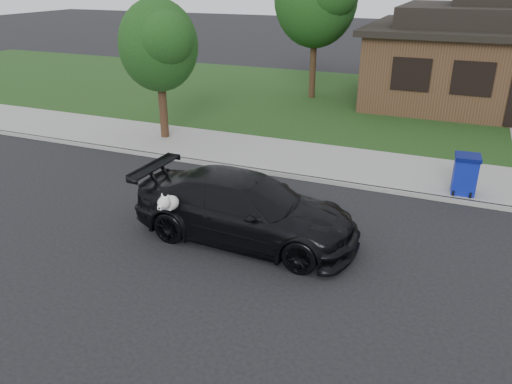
% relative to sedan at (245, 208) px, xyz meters
% --- Properties ---
extents(ground, '(120.00, 120.00, 0.00)m').
position_rel_sedan_xyz_m(ground, '(2.03, 0.24, -0.72)').
color(ground, black).
rests_on(ground, ground).
extents(sidewalk, '(60.00, 3.00, 0.12)m').
position_rel_sedan_xyz_m(sidewalk, '(2.03, 5.24, -0.66)').
color(sidewalk, gray).
rests_on(sidewalk, ground).
extents(curb, '(60.00, 0.12, 0.12)m').
position_rel_sedan_xyz_m(curb, '(2.03, 3.74, -0.66)').
color(curb, gray).
rests_on(curb, ground).
extents(lawn, '(60.00, 13.00, 0.13)m').
position_rel_sedan_xyz_m(lawn, '(2.03, 13.24, -0.66)').
color(lawn, '#193814').
rests_on(lawn, ground).
extents(sedan, '(5.02, 2.42, 1.44)m').
position_rel_sedan_xyz_m(sedan, '(0.00, 0.00, 0.00)').
color(sedan, black).
rests_on(sedan, ground).
extents(recycling_bin, '(0.66, 0.69, 1.03)m').
position_rel_sedan_xyz_m(recycling_bin, '(4.34, 4.20, -0.08)').
color(recycling_bin, '#0E1E9E').
rests_on(recycling_bin, sidewalk).
extents(tree_2, '(2.73, 2.60, 4.59)m').
position_rel_sedan_xyz_m(tree_2, '(-5.35, 5.35, 2.55)').
color(tree_2, '#332114').
rests_on(tree_2, ground).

